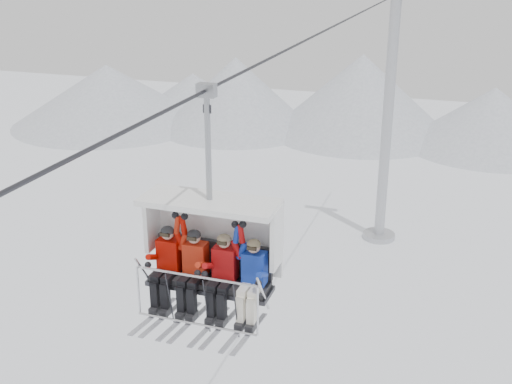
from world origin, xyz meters
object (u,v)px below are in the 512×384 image
(skier_far_left, at_px, (167,263))
(skier_center_right, at_px, (223,272))
(skier_center_left, at_px, (193,268))
(skier_far_right, at_px, (252,278))
(chairlift_carrier, at_px, (213,238))
(lift_tower_right, at_px, (386,140))

(skier_far_left, bearing_deg, skier_center_right, 0.00)
(skier_far_left, relative_size, skier_center_left, 1.00)
(skier_center_right, relative_size, skier_far_right, 1.00)
(skier_far_left, xyz_separation_m, skier_center_right, (1.06, 0.00, 0.00))
(skier_center_left, bearing_deg, skier_center_right, 0.00)
(chairlift_carrier, bearing_deg, skier_center_right, -46.53)
(lift_tower_right, relative_size, chairlift_carrier, 3.38)
(skier_far_left, distance_m, skier_center_left, 0.50)
(lift_tower_right, height_order, chairlift_carrier, lift_tower_right)
(skier_far_left, bearing_deg, chairlift_carrier, 21.59)
(lift_tower_right, relative_size, skier_center_left, 7.99)
(skier_center_right, bearing_deg, skier_center_left, 180.00)
(lift_tower_right, distance_m, skier_center_left, 25.03)
(skier_center_left, height_order, skier_far_right, skier_center_left)
(skier_center_left, xyz_separation_m, skier_far_right, (1.08, -0.00, -0.01))
(skier_center_right, bearing_deg, skier_far_right, -0.25)
(skier_far_left, height_order, skier_center_left, same)
(skier_far_left, height_order, skier_far_right, skier_far_left)
(lift_tower_right, height_order, skier_far_right, lift_tower_right)
(skier_center_right, height_order, skier_far_right, skier_center_right)
(skier_far_right, bearing_deg, chairlift_carrier, 159.47)
(chairlift_carrier, xyz_separation_m, skier_center_left, (-0.26, -0.30, -0.47))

